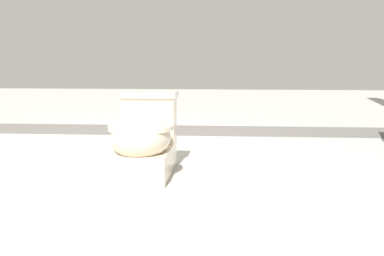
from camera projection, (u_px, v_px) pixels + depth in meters
The scene contains 3 objects.
ground_plane at pixel (124, 163), 3.13m from camera, with size 14.00×14.00×0.00m, color #A8A59E.
gravel_strip at pixel (204, 131), 4.46m from camera, with size 0.56×8.00×0.01m, color #605B56.
toilet at pixel (144, 140), 2.80m from camera, with size 0.64×0.40×0.52m.
Camera 1 is at (3.02, 0.69, 0.74)m, focal length 42.00 mm.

